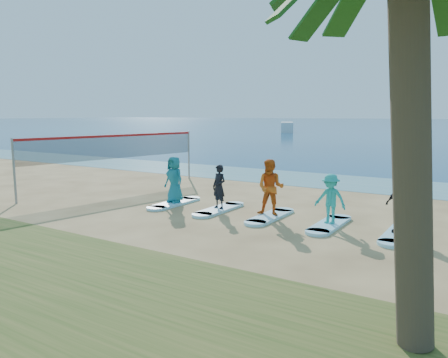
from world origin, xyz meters
The scene contains 14 objects.
ground centered at (0.00, 0.00, 0.00)m, with size 600.00×600.00×0.00m, color tan.
shallow_water centered at (0.00, 10.50, 0.01)m, with size 600.00×600.00×0.00m, color teal.
volleyball_net centered at (-6.61, 3.01, 1.90)m, with size 1.66×8.95×2.50m.
boat_offshore_a centered at (-25.85, 64.61, 0.00)m, with size 2.16×7.84×1.86m, color silver.
surfboard_0 centered at (-2.22, 1.72, 0.04)m, with size 0.70×2.20×0.09m, color #A2E5FA.
student_0 centered at (-2.22, 1.72, 0.96)m, with size 0.85×0.55×1.74m, color #1A707D.
surfboard_1 centered at (-0.21, 1.72, 0.04)m, with size 0.70×2.20×0.09m, color #A2E5FA.
student_1 centered at (-0.21, 1.72, 0.86)m, with size 0.56×0.37×1.55m, color black.
surfboard_2 centered at (1.80, 1.72, 0.04)m, with size 0.70×2.20×0.09m, color #A2E5FA.
student_2 centered at (1.80, 1.72, 1.01)m, with size 0.90×0.70×1.84m, color #D35916.
surfboard_3 centered at (3.81, 1.72, 0.04)m, with size 0.70×2.20×0.09m, color #A2E5FA.
student_3 centered at (3.81, 1.72, 0.85)m, with size 0.98×0.56×1.52m, color teal.
surfboard_4 centered at (5.82, 1.72, 0.04)m, with size 0.70×2.20×0.09m, color #A2E5FA.
student_4 centered at (5.82, 1.72, 0.85)m, with size 0.89×0.37×1.52m, color black.
Camera 1 is at (8.01, -10.97, 3.40)m, focal length 35.00 mm.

